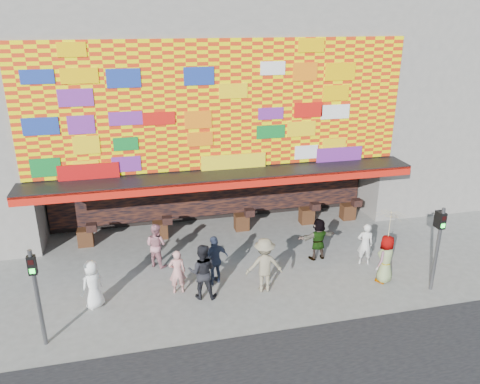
{
  "coord_description": "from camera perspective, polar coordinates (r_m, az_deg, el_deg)",
  "views": [
    {
      "loc": [
        -3.32,
        -13.41,
        8.79
      ],
      "look_at": [
        0.32,
        2.0,
        2.77
      ],
      "focal_mm": 35.0,
      "sensor_mm": 36.0,
      "label": 1
    }
  ],
  "objects": [
    {
      "name": "neighbor_right",
      "position": [
        27.06,
        24.58,
        13.1
      ],
      "size": [
        11.0,
        8.0,
        12.0
      ],
      "primitive_type": "cube",
      "color": "gray",
      "rests_on": "ground"
    },
    {
      "name": "ped_e",
      "position": [
        16.26,
        -3.08,
        -8.26
      ],
      "size": [
        1.14,
        0.8,
        1.79
      ],
      "primitive_type": "imported",
      "rotation": [
        0.0,
        0.0,
        3.53
      ],
      "color": "#2C344D",
      "rests_on": "ground"
    },
    {
      "name": "ped_f",
      "position": [
        18.05,
        9.51,
        -5.67
      ],
      "size": [
        1.58,
        0.66,
        1.65
      ],
      "primitive_type": "imported",
      "rotation": [
        0.0,
        0.0,
        3.26
      ],
      "color": "gray",
      "rests_on": "ground"
    },
    {
      "name": "signal_right",
      "position": [
        16.74,
        23.06,
        -5.42
      ],
      "size": [
        0.22,
        0.2,
        3.0
      ],
      "color": "#59595B",
      "rests_on": "ground"
    },
    {
      "name": "ped_d",
      "position": [
        15.82,
        2.99,
        -8.88
      ],
      "size": [
        1.29,
        0.81,
        1.92
      ],
      "primitive_type": "imported",
      "rotation": [
        0.0,
        0.0,
        3.06
      ],
      "color": "gray",
      "rests_on": "ground"
    },
    {
      "name": "ped_a",
      "position": [
        15.75,
        -17.51,
        -10.68
      ],
      "size": [
        0.95,
        0.91,
        1.63
      ],
      "primitive_type": "imported",
      "rotation": [
        0.0,
        0.0,
        3.84
      ],
      "color": "white",
      "rests_on": "ground"
    },
    {
      "name": "ground",
      "position": [
        16.37,
        0.53,
        -11.65
      ],
      "size": [
        90.0,
        90.0,
        0.0
      ],
      "primitive_type": "plane",
      "color": "slate",
      "rests_on": "ground"
    },
    {
      "name": "ped_b",
      "position": [
        15.91,
        -7.65,
        -9.6
      ],
      "size": [
        0.58,
        0.39,
        1.56
      ],
      "primitive_type": "imported",
      "rotation": [
        0.0,
        0.0,
        3.12
      ],
      "color": "#D28B88",
      "rests_on": "ground"
    },
    {
      "name": "shop_building",
      "position": [
        22.12,
        -4.57,
        11.51
      ],
      "size": [
        15.2,
        9.4,
        10.0
      ],
      "color": "gray",
      "rests_on": "ground"
    },
    {
      "name": "ped_h",
      "position": [
        18.07,
        15.01,
        -6.14
      ],
      "size": [
        0.68,
        0.54,
        1.63
      ],
      "primitive_type": "imported",
      "rotation": [
        0.0,
        0.0,
        2.86
      ],
      "color": "silver",
      "rests_on": "ground"
    },
    {
      "name": "signal_left",
      "position": [
        14.08,
        -23.61,
        -10.61
      ],
      "size": [
        0.22,
        0.2,
        3.0
      ],
      "color": "#59595B",
      "rests_on": "ground"
    },
    {
      "name": "ped_g",
      "position": [
        17.1,
        17.34,
        -7.8
      ],
      "size": [
        1.02,
        0.93,
        1.74
      ],
      "primitive_type": "imported",
      "rotation": [
        0.0,
        0.0,
        3.73
      ],
      "color": "gray",
      "rests_on": "ground"
    },
    {
      "name": "ped_i",
      "position": [
        17.6,
        -10.19,
        -6.39
      ],
      "size": [
        1.04,
        1.01,
        1.68
      ],
      "primitive_type": "imported",
      "rotation": [
        0.0,
        0.0,
        2.45
      ],
      "color": "#BB7984",
      "rests_on": "ground"
    },
    {
      "name": "parasol",
      "position": [
        16.54,
        17.82,
        -3.79
      ],
      "size": [
        1.38,
        1.39,
        1.92
      ],
      "color": "#EFDF96",
      "rests_on": "ground"
    },
    {
      "name": "ped_c",
      "position": [
        15.49,
        -4.63,
        -9.63
      ],
      "size": [
        1.08,
        0.93,
        1.91
      ],
      "primitive_type": "imported",
      "rotation": [
        0.0,
        0.0,
        2.89
      ],
      "color": "black",
      "rests_on": "ground"
    }
  ]
}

